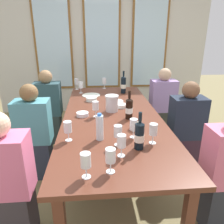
# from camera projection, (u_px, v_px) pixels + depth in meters

# --- Properties ---
(ground_plane) EXTENTS (12.00, 12.00, 0.00)m
(ground_plane) POSITION_uv_depth(u_px,v_px,m) (112.00, 170.00, 2.71)
(ground_plane) COLOR olive
(back_wall_with_windows) EXTENTS (4.26, 0.10, 2.90)m
(back_wall_with_windows) POSITION_uv_depth(u_px,v_px,m) (102.00, 40.00, 4.32)
(back_wall_with_windows) COLOR beige
(back_wall_with_windows) RESTS_ON ground
(dining_table) EXTENTS (1.06, 2.54, 0.74)m
(dining_table) POSITION_uv_depth(u_px,v_px,m) (112.00, 120.00, 2.47)
(dining_table) COLOR #5B2E1F
(dining_table) RESTS_ON ground
(white_plate_0) EXTENTS (0.22, 0.22, 0.01)m
(white_plate_0) POSITION_uv_depth(u_px,v_px,m) (115.00, 101.00, 2.90)
(white_plate_0) COLOR white
(white_plate_0) RESTS_ON dining_table
(white_plate_1) EXTENTS (0.26, 0.26, 0.01)m
(white_plate_1) POSITION_uv_depth(u_px,v_px,m) (91.00, 95.00, 3.18)
(white_plate_1) COLOR white
(white_plate_1) RESTS_ON dining_table
(metal_pitcher) EXTENTS (0.16, 0.16, 0.19)m
(metal_pitcher) POSITION_uv_depth(u_px,v_px,m) (112.00, 103.00, 2.53)
(metal_pitcher) COLOR silver
(metal_pitcher) RESTS_ON dining_table
(wine_bottle_0) EXTENTS (0.08, 0.08, 0.33)m
(wine_bottle_0) POSITION_uv_depth(u_px,v_px,m) (123.00, 85.00, 3.26)
(wine_bottle_0) COLOR black
(wine_bottle_0) RESTS_ON dining_table
(wine_bottle_1) EXTENTS (0.08, 0.08, 0.31)m
(wine_bottle_1) POSITION_uv_depth(u_px,v_px,m) (139.00, 135.00, 1.70)
(wine_bottle_1) COLOR black
(wine_bottle_1) RESTS_ON dining_table
(wine_bottle_2) EXTENTS (0.08, 0.08, 0.30)m
(wine_bottle_2) POSITION_uv_depth(u_px,v_px,m) (129.00, 108.00, 2.31)
(wine_bottle_2) COLOR black
(wine_bottle_2) RESTS_ON dining_table
(tasting_bowl_0) EXTENTS (0.14, 0.14, 0.05)m
(tasting_bowl_0) POSITION_uv_depth(u_px,v_px,m) (91.00, 99.00, 2.92)
(tasting_bowl_0) COLOR white
(tasting_bowl_0) RESTS_ON dining_table
(tasting_bowl_1) EXTENTS (0.13, 0.13, 0.04)m
(tasting_bowl_1) POSITION_uv_depth(u_px,v_px,m) (121.00, 106.00, 2.68)
(tasting_bowl_1) COLOR white
(tasting_bowl_1) RESTS_ON dining_table
(tasting_bowl_2) EXTENTS (0.13, 0.13, 0.05)m
(tasting_bowl_2) POSITION_uv_depth(u_px,v_px,m) (136.00, 127.00, 2.07)
(tasting_bowl_2) COLOR white
(tasting_bowl_2) RESTS_ON dining_table
(tasting_bowl_3) EXTENTS (0.13, 0.13, 0.04)m
(tasting_bowl_3) POSITION_uv_depth(u_px,v_px,m) (83.00, 114.00, 2.40)
(tasting_bowl_3) COLOR white
(tasting_bowl_3) RESTS_ON dining_table
(water_bottle) EXTENTS (0.06, 0.06, 0.24)m
(water_bottle) POSITION_uv_depth(u_px,v_px,m) (100.00, 127.00, 1.85)
(water_bottle) COLOR white
(water_bottle) RESTS_ON dining_table
(wine_glass_0) EXTENTS (0.07, 0.07, 0.17)m
(wine_glass_0) POSITION_uv_depth(u_px,v_px,m) (118.00, 132.00, 1.75)
(wine_glass_0) COLOR white
(wine_glass_0) RESTS_ON dining_table
(wine_glass_1) EXTENTS (0.07, 0.07, 0.17)m
(wine_glass_1) POSITION_uv_depth(u_px,v_px,m) (86.00, 161.00, 1.36)
(wine_glass_1) COLOR white
(wine_glass_1) RESTS_ON dining_table
(wine_glass_2) EXTENTS (0.07, 0.07, 0.17)m
(wine_glass_2) POSITION_uv_depth(u_px,v_px,m) (76.00, 82.00, 3.49)
(wine_glass_2) COLOR white
(wine_glass_2) RESTS_ON dining_table
(wine_glass_3) EXTENTS (0.07, 0.07, 0.17)m
(wine_glass_3) POSITION_uv_depth(u_px,v_px,m) (110.00, 156.00, 1.41)
(wine_glass_3) COLOR white
(wine_glass_3) RESTS_ON dining_table
(wine_glass_4) EXTENTS (0.07, 0.07, 0.17)m
(wine_glass_4) POSITION_uv_depth(u_px,v_px,m) (68.00, 127.00, 1.83)
(wine_glass_4) COLOR white
(wine_glass_4) RESTS_ON dining_table
(wine_glass_5) EXTENTS (0.07, 0.07, 0.17)m
(wine_glass_5) POSITION_uv_depth(u_px,v_px,m) (121.00, 142.00, 1.60)
(wine_glass_5) COLOR white
(wine_glass_5) RESTS_ON dining_table
(wine_glass_6) EXTENTS (0.07, 0.07, 0.17)m
(wine_glass_6) POSITION_uv_depth(u_px,v_px,m) (81.00, 85.00, 3.27)
(wine_glass_6) COLOR white
(wine_glass_6) RESTS_ON dining_table
(wine_glass_7) EXTENTS (0.07, 0.07, 0.17)m
(wine_glass_7) POSITION_uv_depth(u_px,v_px,m) (96.00, 106.00, 2.35)
(wine_glass_7) COLOR white
(wine_glass_7) RESTS_ON dining_table
(wine_glass_8) EXTENTS (0.07, 0.07, 0.17)m
(wine_glass_8) POSITION_uv_depth(u_px,v_px,m) (134.00, 125.00, 1.89)
(wine_glass_8) COLOR white
(wine_glass_8) RESTS_ON dining_table
(wine_glass_9) EXTENTS (0.07, 0.07, 0.17)m
(wine_glass_9) POSITION_uv_depth(u_px,v_px,m) (104.00, 81.00, 3.54)
(wine_glass_9) COLOR white
(wine_glass_9) RESTS_ON dining_table
(wine_glass_10) EXTENTS (0.07, 0.07, 0.17)m
(wine_glass_10) POSITION_uv_depth(u_px,v_px,m) (153.00, 130.00, 1.79)
(wine_glass_10) COLOR white
(wine_glass_10) RESTS_ON dining_table
(seated_person_0) EXTENTS (0.38, 0.24, 1.11)m
(seated_person_0) POSITION_uv_depth(u_px,v_px,m) (8.00, 184.00, 1.67)
(seated_person_0) COLOR #383137
(seated_person_0) RESTS_ON ground
(seated_person_2) EXTENTS (0.38, 0.24, 1.11)m
(seated_person_2) POSITION_uv_depth(u_px,v_px,m) (35.00, 135.00, 2.45)
(seated_person_2) COLOR #293343
(seated_person_2) RESTS_ON ground
(seated_person_3) EXTENTS (0.38, 0.24, 1.11)m
(seated_person_3) POSITION_uv_depth(u_px,v_px,m) (186.00, 130.00, 2.56)
(seated_person_3) COLOR #32212E
(seated_person_3) RESTS_ON ground
(seated_person_4) EXTENTS (0.38, 0.24, 1.11)m
(seated_person_4) POSITION_uv_depth(u_px,v_px,m) (49.00, 109.00, 3.26)
(seated_person_4) COLOR #2B3735
(seated_person_4) RESTS_ON ground
(seated_person_5) EXTENTS (0.38, 0.24, 1.11)m
(seated_person_5) POSITION_uv_depth(u_px,v_px,m) (162.00, 106.00, 3.41)
(seated_person_5) COLOR #2E312B
(seated_person_5) RESTS_ON ground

